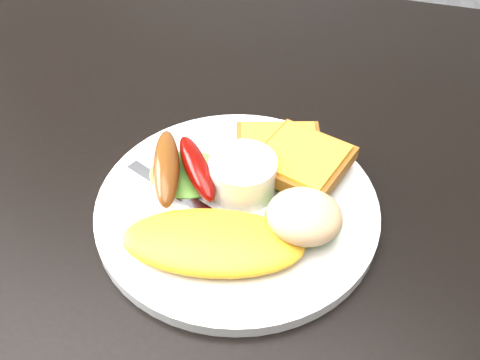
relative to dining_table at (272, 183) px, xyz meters
The scene contains 13 objects.
dining_table is the anchor object (origin of this frame).
dining_chair 0.80m from the dining_table, 101.61° to the left, with size 0.37×0.37×0.04m, color #A4835F.
plate 0.07m from the dining_table, 106.12° to the right, with size 0.26×0.26×0.01m, color white.
lettuce_left 0.09m from the dining_table, 148.85° to the right, with size 0.07×0.07×0.01m, color #498C35.
lettuce_right 0.09m from the dining_table, 58.57° to the right, with size 0.07×0.06×0.01m, color #4EA120.
omelette 0.13m from the dining_table, 100.88° to the right, with size 0.16×0.07×0.02m, color yellow.
sausage_a 0.12m from the dining_table, 147.31° to the right, with size 0.02×0.10×0.02m, color #64340E.
sausage_b 0.10m from the dining_table, 140.84° to the right, with size 0.02×0.09×0.02m, color #640400.
ramekin 0.07m from the dining_table, 111.32° to the right, with size 0.06×0.06×0.04m, color white.
toast_a 0.04m from the dining_table, 29.31° to the left, with size 0.08×0.08×0.01m, color brown.
toast_b 0.06m from the dining_table, 25.23° to the right, with size 0.08×0.08×0.01m, color #98691D.
potato_salad 0.11m from the dining_table, 61.77° to the right, with size 0.07×0.06×0.03m, color beige.
fork 0.10m from the dining_table, 128.70° to the right, with size 0.15×0.01×0.00m, color #ADAFB7.
Camera 1 is at (0.08, -0.40, 1.14)m, focal length 42.00 mm.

